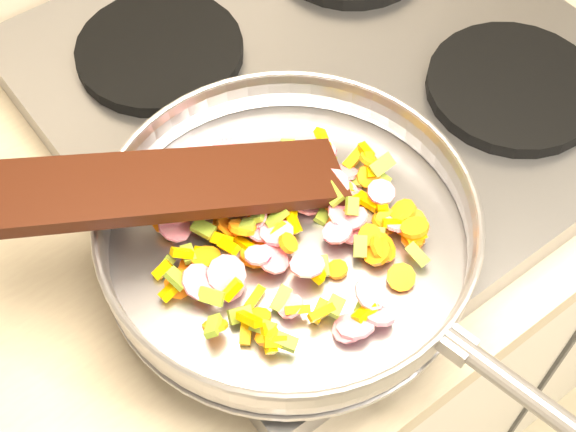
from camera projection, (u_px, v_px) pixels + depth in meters
cooktop at (332, 86)px, 0.92m from camera, size 0.60×0.60×0.04m
grate_fl at (311, 214)px, 0.78m from camera, size 0.19×0.19×0.02m
grate_fr at (513, 87)px, 0.88m from camera, size 0.19×0.19×0.02m
grate_bl at (160, 51)px, 0.91m from camera, size 0.19×0.19×0.02m
saute_pan at (290, 228)px, 0.73m from camera, size 0.38×0.55×0.05m
vegetable_heap at (291, 224)px, 0.74m from camera, size 0.26×0.27×0.05m
wooden_spatula at (175, 185)px, 0.71m from camera, size 0.32×0.18×0.09m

